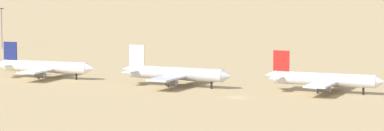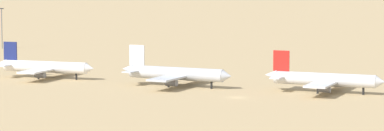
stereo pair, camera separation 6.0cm
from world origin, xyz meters
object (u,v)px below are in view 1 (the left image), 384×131
light_pole_mid (2,25)px  parked_jet_navy_2 (44,67)px  parked_jet_white_3 (175,74)px  parked_jet_red_4 (323,79)px

light_pole_mid → parked_jet_navy_2: bearing=-53.3°
light_pole_mid → parked_jet_white_3: bearing=-40.6°
parked_jet_navy_2 → parked_jet_white_3: parked_jet_white_3 is taller
parked_jet_red_4 → parked_jet_navy_2: bearing=-179.8°
parked_jet_navy_2 → parked_jet_white_3: 45.98m
parked_jet_white_3 → light_pole_mid: bearing=145.4°
parked_jet_white_3 → light_pole_mid: light_pole_mid is taller
parked_jet_red_4 → light_pole_mid: size_ratio=1.99×
parked_jet_white_3 → parked_jet_red_4: size_ratio=1.03×
parked_jet_white_3 → parked_jet_red_4: parked_jet_white_3 is taller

